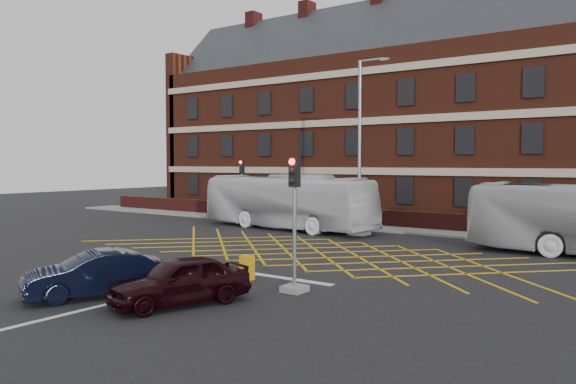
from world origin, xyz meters
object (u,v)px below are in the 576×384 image
Objects in this scene: traffic_light_near at (294,237)px; utility_cabinet at (247,268)px; traffic_light_far at (242,196)px; car_navy at (95,274)px; bus_left at (287,202)px; street_lamp at (360,174)px; car_maroon at (179,280)px; direction_signs at (247,201)px.

utility_cabinet is at bearing 167.29° from traffic_light_near.
car_navy is at bearing -61.53° from traffic_light_far.
street_lamp is (5.08, 0.07, 1.76)m from bus_left.
car_maroon is 22.80m from traffic_light_far.
street_lamp is at bearing -82.26° from bus_left.
traffic_light_near is at bearing -46.48° from direction_signs.
traffic_light_near is 21.48m from traffic_light_far.
car_navy is 1.91× the size of direction_signs.
bus_left reaches higher than car_maroon.
bus_left is 5.38m from street_lamp.
direction_signs reaches higher than car_navy.
traffic_light_near is at bearing 64.58° from car_navy.
bus_left is 2.83× the size of traffic_light_far.
utility_cabinet is (-0.59, 3.75, -0.28)m from car_maroon.
utility_cabinet is (13.01, -15.68, -0.95)m from direction_signs.
car_navy is 6.22m from traffic_light_near.
traffic_light_far is at bearing 145.78° from car_maroon.
street_lamp reaches higher than car_navy.
car_maroon is at bearing -119.26° from traffic_light_near.
traffic_light_near is 1.00× the size of traffic_light_far.
direction_signs is at bearing 108.22° from traffic_light_far.
utility_cabinet is at bearing -49.26° from traffic_light_far.
traffic_light_near reaches higher than car_maroon.
car_navy is 2.94m from car_maroon.
traffic_light_near reaches higher than car_navy.
bus_left reaches higher than direction_signs.
car_navy is at bearing -144.04° from car_maroon.
direction_signs is at bearing 129.68° from utility_cabinet.
direction_signs is (-0.31, 0.93, -0.39)m from traffic_light_far.
traffic_light_far is (-10.46, 19.30, 1.07)m from car_navy.
traffic_light_far is (-13.29, 18.50, 1.06)m from car_maroon.
car_navy is (5.46, -17.63, -1.00)m from bus_left.
street_lamp reaches higher than car_maroon.
street_lamp reaches higher than direction_signs.
car_maroon is 1.87× the size of direction_signs.
traffic_light_near is 22.37m from direction_signs.
car_maroon is at bearing 39.52° from car_navy.
bus_left is 5.51× the size of direction_signs.
car_maroon is at bearing -81.01° from utility_cabinet.
direction_signs is at bearing 145.07° from car_maroon.
street_lamp is at bearing 120.82° from car_maroon.
traffic_light_far is 5.03× the size of utility_cabinet.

